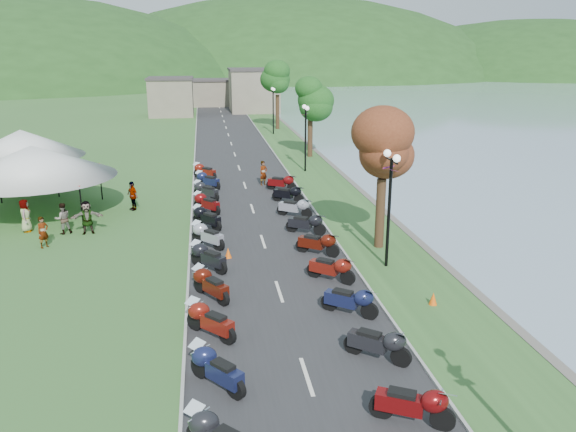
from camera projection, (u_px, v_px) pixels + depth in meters
name	position (u px, v px, depth m)	size (l,w,h in m)	color
road	(239.00, 168.00, 44.71)	(7.00, 120.00, 0.02)	#2D2D2F
hills_backdrop	(209.00, 76.00, 196.30)	(360.00, 120.00, 76.00)	#285621
far_building	(207.00, 93.00, 86.35)	(18.00, 16.00, 5.00)	gray
moto_row_left	(212.00, 286.00, 21.19)	(2.60, 43.72, 1.10)	#331411
moto_row_right	(339.00, 284.00, 21.39)	(2.60, 36.24, 1.10)	#331411
vendor_tent_main	(35.00, 181.00, 31.62)	(5.99, 5.99, 4.00)	silver
vendor_tent_side	(24.00, 159.00, 37.64)	(5.29, 5.29, 4.00)	silver
tree_lakeside	(382.00, 169.00, 25.88)	(2.74, 2.74, 7.61)	#23621F
pedestrian_a	(45.00, 247.00, 26.90)	(0.56, 0.41, 1.54)	slate
pedestrian_b	(65.00, 234.00, 28.90)	(0.79, 0.43, 1.63)	slate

